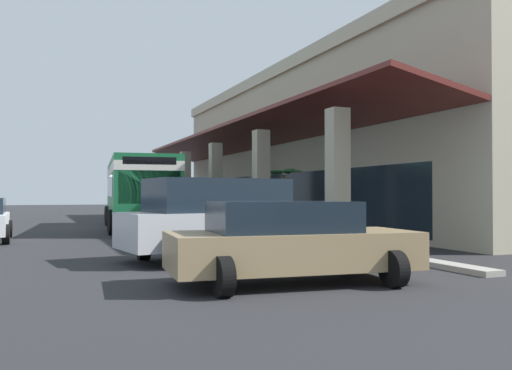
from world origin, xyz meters
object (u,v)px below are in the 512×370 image
(parked_suv_silver, at_px, (220,218))
(potted_palm, at_px, (283,215))
(pedestrian, at_px, (244,215))
(parked_sedan_tan, at_px, (290,242))
(transit_bus, at_px, (138,189))

(parked_suv_silver, relative_size, potted_palm, 1.91)
(parked_suv_silver, xyz_separation_m, pedestrian, (-3.70, 1.99, -0.10))
(parked_sedan_tan, bearing_deg, parked_suv_silver, -179.39)
(transit_bus, height_order, potted_palm, transit_bus)
(parked_sedan_tan, distance_m, parked_suv_silver, 3.92)
(parked_sedan_tan, height_order, parked_suv_silver, parked_suv_silver)
(parked_suv_silver, distance_m, potted_palm, 9.18)
(pedestrian, height_order, potted_palm, potted_palm)
(parked_sedan_tan, bearing_deg, pedestrian, 165.62)
(transit_bus, xyz_separation_m, pedestrian, (9.15, 1.77, -0.93))
(parked_suv_silver, bearing_deg, parked_sedan_tan, 0.61)
(parked_sedan_tan, xyz_separation_m, pedestrian, (-7.61, 1.95, 0.17))
(pedestrian, bearing_deg, parked_sedan_tan, -14.38)
(transit_bus, relative_size, potted_palm, 4.32)
(transit_bus, distance_m, potted_palm, 7.30)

